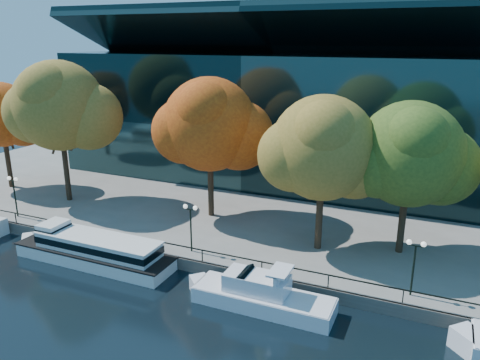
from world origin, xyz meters
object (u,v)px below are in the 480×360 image
at_px(tour_boat, 90,248).
at_px(tree_2, 211,127).
at_px(cruiser_near, 257,294).
at_px(tree_0, 2,116).
at_px(tree_1, 60,108).
at_px(lamp_1, 191,217).
at_px(lamp_0, 14,187).
at_px(tree_4, 411,157).
at_px(tree_3, 325,150).
at_px(lamp_2, 415,255).

distance_m(tour_boat, tree_2, 15.22).
relative_size(cruiser_near, tree_0, 0.89).
bearing_deg(tree_1, tree_0, 174.60).
bearing_deg(tree_1, tree_2, 7.44).
bearing_deg(tour_boat, tree_1, 139.20).
bearing_deg(cruiser_near, lamp_1, 151.56).
bearing_deg(tour_boat, tree_2, 63.49).
xyz_separation_m(lamp_0, lamp_1, (19.53, 0.00, 0.00)).
relative_size(cruiser_near, tree_4, 0.88).
xyz_separation_m(tour_boat, tree_2, (5.60, 11.22, 8.62)).
distance_m(tree_2, tree_3, 12.02).
distance_m(tour_boat, tree_4, 26.70).
xyz_separation_m(cruiser_near, tree_4, (8.40, 10.72, 8.09)).
distance_m(cruiser_near, tree_2, 17.64).
relative_size(tree_4, lamp_2, 3.07).
bearing_deg(lamp_2, tour_boat, -172.37).
bearing_deg(tree_0, tree_4, -0.02).
distance_m(tree_0, tree_4, 43.71).
xyz_separation_m(tour_boat, tree_1, (-10.56, 9.11, 9.72)).
distance_m(tree_3, tree_4, 6.61).
height_order(tree_3, lamp_2, tree_3).
distance_m(tree_0, tree_1, 9.85).
xyz_separation_m(cruiser_near, tree_0, (-35.31, 10.73, 8.37)).
relative_size(cruiser_near, tree_1, 0.73).
xyz_separation_m(tree_3, lamp_2, (7.54, -4.72, -5.40)).
xyz_separation_m(tree_2, lamp_0, (-17.46, -7.91, -5.88)).
relative_size(tour_boat, tree_0, 1.26).
relative_size(tree_2, tree_4, 1.09).
height_order(lamp_0, lamp_1, same).
bearing_deg(tree_4, tree_3, -162.59).
xyz_separation_m(tree_3, lamp_1, (-9.52, -4.72, -5.40)).
relative_size(tree_1, tree_3, 1.16).
distance_m(tree_0, tree_3, 37.46).
distance_m(cruiser_near, tree_3, 12.31).
bearing_deg(tree_3, cruiser_near, -103.51).
relative_size(lamp_1, lamp_2, 1.00).
xyz_separation_m(tour_boat, cruiser_near, (15.08, -0.70, -0.26)).
xyz_separation_m(tree_0, tree_2, (25.82, 1.19, 0.51)).
height_order(lamp_1, lamp_2, same).
height_order(tree_2, tree_4, tree_2).
xyz_separation_m(tour_boat, lamp_1, (7.67, 3.31, 2.74)).
height_order(tree_0, lamp_1, tree_0).
relative_size(tour_boat, tree_4, 1.24).
bearing_deg(tree_1, lamp_2, -9.33).
bearing_deg(tour_boat, cruiser_near, -2.67).
bearing_deg(tree_2, lamp_0, -155.63).
bearing_deg(tree_2, lamp_1, -75.34).
bearing_deg(lamp_0, tour_boat, -15.61).
xyz_separation_m(tree_0, lamp_2, (44.95, -6.71, -5.37)).
bearing_deg(lamp_1, tree_1, 162.35).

